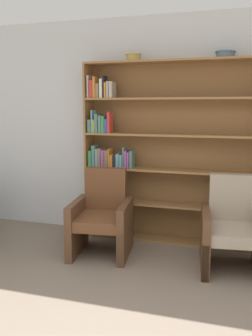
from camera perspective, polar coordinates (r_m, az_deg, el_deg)
The scene contains 6 objects.
wall_back at distance 4.70m, azimuth 8.39°, elevation 5.78°, with size 12.00×0.06×2.75m.
bookshelf at distance 4.60m, azimuth 5.27°, elevation 2.05°, with size 2.27×0.30×2.19m.
bowl_slate at distance 4.66m, azimuth 1.13°, elevation 16.58°, with size 0.20×0.20×0.09m.
bowl_olive at distance 4.49m, azimuth 14.91°, elevation 16.45°, with size 0.23×0.23×0.08m.
armchair_leather at distance 4.31m, azimuth -3.67°, elevation -7.60°, with size 0.73×0.76×0.95m.
armchair_cushioned at distance 4.05m, azimuth 16.00°, elevation -9.08°, with size 0.72×0.75×0.95m.
Camera 1 is at (0.72, -1.72, 1.66)m, focal length 40.00 mm.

